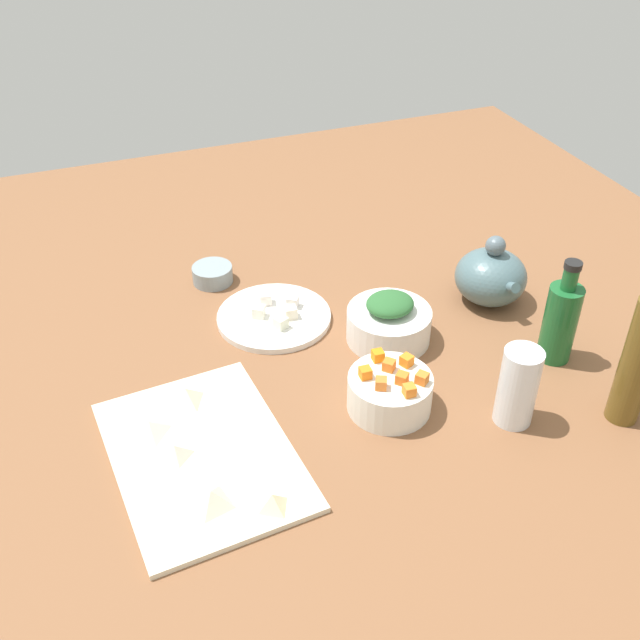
{
  "coord_description": "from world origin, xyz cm",
  "views": [
    {
      "loc": [
        101.53,
        -38.73,
        86.74
      ],
      "look_at": [
        0.0,
        0.0,
        8.0
      ],
      "focal_mm": 41.96,
      "sensor_mm": 36.0,
      "label": 1
    }
  ],
  "objects_px": {
    "cutting_board": "(202,455)",
    "bowl_carrots": "(390,393)",
    "bowl_greens": "(389,325)",
    "bottle_0": "(560,320)",
    "teapot": "(491,276)",
    "drinking_glass_0": "(518,387)",
    "bowl_small_side": "(213,274)",
    "bottle_1": "(638,360)",
    "plate_tofu": "(274,317)"
  },
  "relations": [
    {
      "from": "cutting_board",
      "to": "bowl_carrots",
      "type": "distance_m",
      "value": 0.31
    },
    {
      "from": "bowl_greens",
      "to": "bottle_0",
      "type": "relative_size",
      "value": 0.78
    },
    {
      "from": "teapot",
      "to": "drinking_glass_0",
      "type": "height_order",
      "value": "teapot"
    },
    {
      "from": "bowl_carrots",
      "to": "teapot",
      "type": "xyz_separation_m",
      "value": [
        -0.21,
        0.32,
        0.02
      ]
    },
    {
      "from": "bowl_greens",
      "to": "bowl_small_side",
      "type": "height_order",
      "value": "bowl_greens"
    },
    {
      "from": "bowl_small_side",
      "to": "bowl_carrots",
      "type": "bearing_deg",
      "value": 20.36
    },
    {
      "from": "cutting_board",
      "to": "drinking_glass_0",
      "type": "height_order",
      "value": "drinking_glass_0"
    },
    {
      "from": "bowl_carrots",
      "to": "bottle_1",
      "type": "relative_size",
      "value": 0.52
    },
    {
      "from": "bottle_1",
      "to": "teapot",
      "type": "bearing_deg",
      "value": -176.01
    },
    {
      "from": "cutting_board",
      "to": "bottle_0",
      "type": "xyz_separation_m",
      "value": [
        -0.02,
        0.64,
        0.07
      ]
    },
    {
      "from": "bowl_carrots",
      "to": "bottle_0",
      "type": "xyz_separation_m",
      "value": [
        -0.02,
        0.33,
        0.05
      ]
    },
    {
      "from": "bowl_small_side",
      "to": "bottle_0",
      "type": "distance_m",
      "value": 0.68
    },
    {
      "from": "bowl_greens",
      "to": "bottle_0",
      "type": "bearing_deg",
      "value": 58.89
    },
    {
      "from": "teapot",
      "to": "bottle_1",
      "type": "xyz_separation_m",
      "value": [
        0.37,
        0.03,
        0.06
      ]
    },
    {
      "from": "bowl_carrots",
      "to": "teapot",
      "type": "relative_size",
      "value": 0.89
    },
    {
      "from": "bowl_greens",
      "to": "drinking_glass_0",
      "type": "xyz_separation_m",
      "value": [
        0.27,
        0.1,
        0.04
      ]
    },
    {
      "from": "teapot",
      "to": "bowl_greens",
      "type": "bearing_deg",
      "value": -79.31
    },
    {
      "from": "bowl_small_side",
      "to": "teapot",
      "type": "xyz_separation_m",
      "value": [
        0.26,
        0.49,
        0.04
      ]
    },
    {
      "from": "cutting_board",
      "to": "drinking_glass_0",
      "type": "xyz_separation_m",
      "value": [
        0.09,
        0.49,
        0.06
      ]
    },
    {
      "from": "plate_tofu",
      "to": "teapot",
      "type": "relative_size",
      "value": 1.4
    },
    {
      "from": "cutting_board",
      "to": "bowl_small_side",
      "type": "distance_m",
      "value": 0.49
    },
    {
      "from": "bottle_1",
      "to": "drinking_glass_0",
      "type": "xyz_separation_m",
      "value": [
        -0.06,
        -0.17,
        -0.05
      ]
    },
    {
      "from": "bowl_carrots",
      "to": "bowl_small_side",
      "type": "bearing_deg",
      "value": -159.64
    },
    {
      "from": "bowl_small_side",
      "to": "teapot",
      "type": "height_order",
      "value": "teapot"
    },
    {
      "from": "plate_tofu",
      "to": "bottle_0",
      "type": "distance_m",
      "value": 0.52
    },
    {
      "from": "bowl_greens",
      "to": "bowl_small_side",
      "type": "bearing_deg",
      "value": -140.24
    },
    {
      "from": "cutting_board",
      "to": "bottle_0",
      "type": "relative_size",
      "value": 1.81
    },
    {
      "from": "teapot",
      "to": "bottle_0",
      "type": "bearing_deg",
      "value": 4.07
    },
    {
      "from": "plate_tofu",
      "to": "drinking_glass_0",
      "type": "height_order",
      "value": "drinking_glass_0"
    },
    {
      "from": "bowl_small_side",
      "to": "teapot",
      "type": "distance_m",
      "value": 0.56
    },
    {
      "from": "plate_tofu",
      "to": "teapot",
      "type": "distance_m",
      "value": 0.43
    },
    {
      "from": "plate_tofu",
      "to": "bowl_small_side",
      "type": "relative_size",
      "value": 2.65
    },
    {
      "from": "plate_tofu",
      "to": "drinking_glass_0",
      "type": "relative_size",
      "value": 1.59
    },
    {
      "from": "bowl_greens",
      "to": "bottle_0",
      "type": "xyz_separation_m",
      "value": [
        0.15,
        0.25,
        0.05
      ]
    },
    {
      "from": "cutting_board",
      "to": "bottle_0",
      "type": "bearing_deg",
      "value": 91.56
    },
    {
      "from": "teapot",
      "to": "cutting_board",
      "type": "bearing_deg",
      "value": -71.13
    },
    {
      "from": "plate_tofu",
      "to": "bowl_small_side",
      "type": "distance_m",
      "value": 0.19
    },
    {
      "from": "cutting_board",
      "to": "teapot",
      "type": "relative_size",
      "value": 2.3
    },
    {
      "from": "bowl_greens",
      "to": "drinking_glass_0",
      "type": "relative_size",
      "value": 1.12
    },
    {
      "from": "teapot",
      "to": "drinking_glass_0",
      "type": "distance_m",
      "value": 0.34
    },
    {
      "from": "bowl_greens",
      "to": "bottle_1",
      "type": "distance_m",
      "value": 0.43
    },
    {
      "from": "cutting_board",
      "to": "teapot",
      "type": "distance_m",
      "value": 0.67
    },
    {
      "from": "bowl_small_side",
      "to": "drinking_glass_0",
      "type": "bearing_deg",
      "value": 31.53
    },
    {
      "from": "plate_tofu",
      "to": "bowl_greens",
      "type": "xyz_separation_m",
      "value": [
        0.13,
        0.18,
        0.03
      ]
    },
    {
      "from": "cutting_board",
      "to": "bowl_greens",
      "type": "distance_m",
      "value": 0.43
    },
    {
      "from": "cutting_board",
      "to": "bottle_1",
      "type": "bearing_deg",
      "value": 76.86
    },
    {
      "from": "bottle_0",
      "to": "drinking_glass_0",
      "type": "relative_size",
      "value": 1.44
    },
    {
      "from": "bottle_1",
      "to": "bowl_greens",
      "type": "bearing_deg",
      "value": -140.7
    },
    {
      "from": "cutting_board",
      "to": "bowl_carrots",
      "type": "height_order",
      "value": "bowl_carrots"
    },
    {
      "from": "cutting_board",
      "to": "bowl_greens",
      "type": "xyz_separation_m",
      "value": [
        -0.17,
        0.39,
        0.03
      ]
    }
  ]
}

